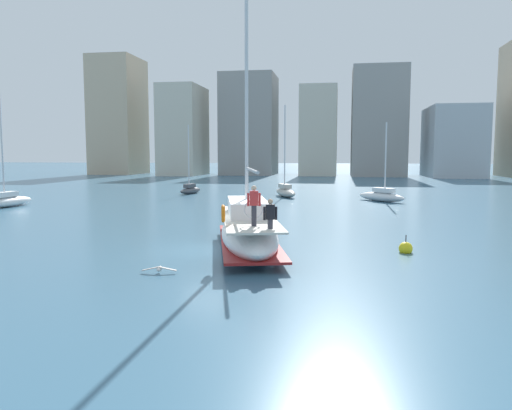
# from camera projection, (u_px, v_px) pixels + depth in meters

# --- Properties ---
(ground_plane) EXTENTS (400.00, 400.00, 0.00)m
(ground_plane) POSITION_uv_depth(u_px,v_px,m) (209.00, 250.00, 22.27)
(ground_plane) COLOR #38607A
(main_sailboat) EXTENTS (4.71, 9.90, 12.78)m
(main_sailboat) POSITION_uv_depth(u_px,v_px,m) (248.00, 229.00, 22.32)
(main_sailboat) COLOR white
(main_sailboat) RESTS_ON ground
(moored_sloop_near) EXTENTS (4.40, 4.47, 7.00)m
(moored_sloop_near) POSITION_uv_depth(u_px,v_px,m) (382.00, 195.00, 44.73)
(moored_sloop_near) COLOR silver
(moored_sloop_near) RESTS_ON ground
(moored_sloop_far) EXTENTS (1.77, 4.20, 7.25)m
(moored_sloop_far) POSITION_uv_depth(u_px,v_px,m) (190.00, 189.00, 53.30)
(moored_sloop_far) COLOR #4C4C51
(moored_sloop_far) RESTS_ON ground
(moored_catamaran) EXTENTS (3.12, 5.35, 8.98)m
(moored_catamaran) POSITION_uv_depth(u_px,v_px,m) (285.00, 191.00, 49.46)
(moored_catamaran) COLOR #B7B2A8
(moored_catamaran) RESTS_ON ground
(moored_cutter_left) EXTENTS (1.71, 5.21, 9.06)m
(moored_cutter_left) POSITION_uv_depth(u_px,v_px,m) (8.00, 200.00, 40.10)
(moored_cutter_left) COLOR white
(moored_cutter_left) RESTS_ON ground
(seagull) EXTENTS (1.25, 0.48, 0.18)m
(seagull) POSITION_uv_depth(u_px,v_px,m) (159.00, 269.00, 17.90)
(seagull) COLOR silver
(seagull) RESTS_ON ground
(mooring_buoy) EXTENTS (0.59, 0.59, 0.90)m
(mooring_buoy) POSITION_uv_depth(u_px,v_px,m) (406.00, 249.00, 21.64)
(mooring_buoy) COLOR yellow
(mooring_buoy) RESTS_ON ground
(waterfront_buildings) EXTENTS (89.09, 17.77, 24.45)m
(waterfront_buildings) POSITION_uv_depth(u_px,v_px,m) (330.00, 123.00, 96.35)
(waterfront_buildings) COLOR #C6AD8E
(waterfront_buildings) RESTS_ON ground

